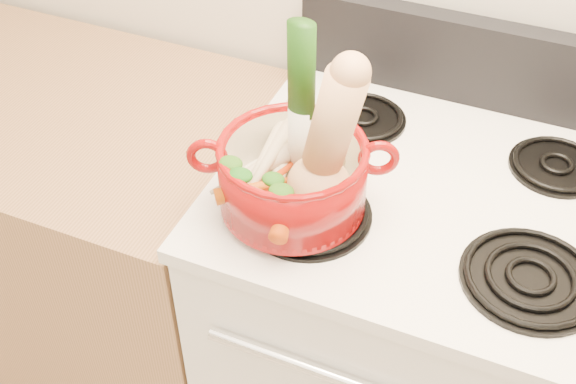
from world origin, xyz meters
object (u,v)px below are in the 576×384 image
at_px(stove_body, 407,348).
at_px(squash, 330,145).
at_px(dutch_oven, 293,176).
at_px(leek, 301,101).

xyz_separation_m(stove_body, squash, (-0.15, -0.18, 0.67)).
distance_m(stove_body, squash, 0.71).
bearing_deg(stove_body, dutch_oven, -144.37).
relative_size(squash, leek, 0.90).
height_order(stove_body, leek, leek).
relative_size(stove_body, squash, 3.28).
distance_m(stove_body, leek, 0.73).
distance_m(dutch_oven, squash, 0.13).
xyz_separation_m(squash, leek, (-0.08, 0.07, 0.01)).
bearing_deg(stove_body, squash, -130.29).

